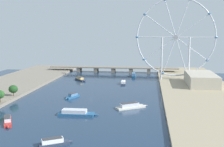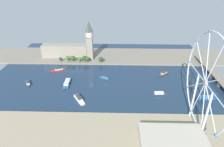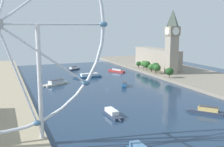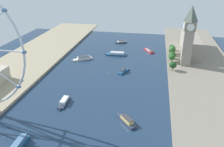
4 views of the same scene
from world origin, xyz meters
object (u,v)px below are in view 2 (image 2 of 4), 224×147
at_px(tour_boat_7, 67,83).
at_px(tour_boat_5, 160,94).
at_px(tour_boat_1, 164,74).
at_px(tour_boat_3, 28,83).
at_px(river_bridge, 223,83).
at_px(riverside_hall, 172,140).
at_px(clock_tower, 89,40).
at_px(ferris_wheel, 205,83).
at_px(tour_boat_4, 58,70).
at_px(tour_boat_0, 79,99).
at_px(tour_boat_2, 206,98).
at_px(tour_boat_6, 105,78).
at_px(parliament_block, 65,51).

bearing_deg(tour_boat_7, tour_boat_5, 77.87).
bearing_deg(tour_boat_1, tour_boat_3, -30.91).
bearing_deg(river_bridge, riverside_hall, -41.62).
bearing_deg(clock_tower, ferris_wheel, 37.26).
distance_m(ferris_wheel, tour_boat_1, 152.53).
height_order(ferris_wheel, tour_boat_4, ferris_wheel).
xyz_separation_m(clock_tower, tour_boat_7, (101.89, -27.73, -42.76)).
height_order(tour_boat_0, tour_boat_3, tour_boat_0).
xyz_separation_m(clock_tower, tour_boat_1, (63.57, 144.47, -42.69)).
relative_size(river_bridge, tour_boat_3, 10.43).
distance_m(river_bridge, tour_boat_7, 262.67).
xyz_separation_m(ferris_wheel, tour_boat_4, (-150.35, -210.24, -61.77)).
bearing_deg(tour_boat_4, tour_boat_2, 132.32).
xyz_separation_m(river_bridge, tour_boat_6, (-20.96, -199.23, -5.23)).
bearing_deg(tour_boat_0, tour_boat_1, 88.38).
distance_m(riverside_hall, tour_boat_5, 104.37).
bearing_deg(tour_boat_5, riverside_hall, -95.65).
height_order(tour_boat_2, tour_boat_6, tour_boat_2).
xyz_separation_m(riverside_hall, tour_boat_2, (-93.11, 74.86, -7.97)).
xyz_separation_m(river_bridge, tour_boat_5, (27.96, -110.18, -5.29)).
distance_m(riverside_hall, tour_boat_6, 173.63).
height_order(riverside_hall, tour_boat_6, riverside_hall).
xyz_separation_m(parliament_block, ferris_wheel, (215.06, 211.10, 47.13)).
height_order(ferris_wheel, tour_boat_7, ferris_wheel).
height_order(river_bridge, tour_boat_1, river_bridge).
distance_m(tour_boat_4, tour_boat_7, 56.90).
relative_size(ferris_wheel, tour_boat_6, 5.32).
bearing_deg(tour_boat_2, tour_boat_7, 168.68).
bearing_deg(ferris_wheel, tour_boat_6, -135.68).
distance_m(parliament_block, tour_boat_0, 171.18).
bearing_deg(parliament_block, tour_boat_0, 19.81).
distance_m(riverside_hall, tour_boat_2, 119.74).
relative_size(tour_boat_1, tour_boat_3, 1.11).
distance_m(ferris_wheel, river_bridge, 140.71).
height_order(riverside_hall, tour_boat_4, riverside_hall).
relative_size(clock_tower, river_bridge, 0.35).
bearing_deg(clock_tower, tour_boat_3, -42.13).
distance_m(tour_boat_1, tour_boat_7, 176.41).
bearing_deg(tour_boat_2, parliament_block, 147.18).
bearing_deg(tour_boat_6, tour_boat_3, 34.26).
relative_size(tour_boat_4, tour_boat_5, 1.03).
height_order(clock_tower, tour_boat_3, clock_tower).
bearing_deg(river_bridge, tour_boat_5, -75.76).
height_order(riverside_hall, tour_boat_3, riverside_hall).
xyz_separation_m(river_bridge, tour_boat_1, (-38.69, -90.42, -4.96)).
bearing_deg(tour_boat_1, tour_boat_5, 32.87).
xyz_separation_m(tour_boat_0, tour_boat_3, (-43.75, -95.51, -0.20)).
distance_m(tour_boat_2, tour_boat_6, 167.97).
bearing_deg(ferris_wheel, tour_boat_1, -175.96).
bearing_deg(tour_boat_5, tour_boat_2, -10.78).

